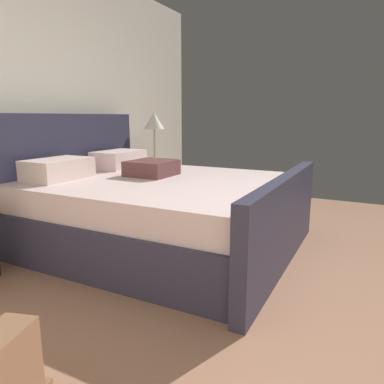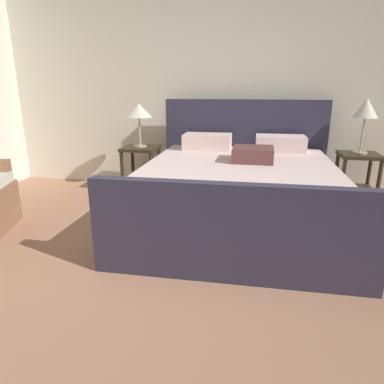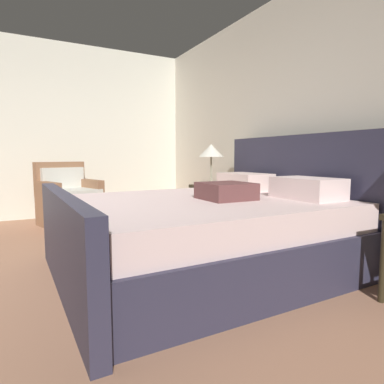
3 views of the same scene
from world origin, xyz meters
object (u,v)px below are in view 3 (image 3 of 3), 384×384
Objects in this scene: bed at (208,230)px; nightstand_left at (211,200)px; table_lamp_left at (211,152)px; armchair at (69,201)px.

nightstand_left is at bearing 147.57° from bed.
bed reaches higher than nightstand_left.
bed is 1.57m from nightstand_left.
bed is 4.36× the size of table_lamp_left.
table_lamp_left is 2.16m from armchair.
table_lamp_left reaches higher than armchair.
table_lamp_left is 0.59× the size of armchair.
table_lamp_left is (-0.00, 0.00, 0.64)m from nightstand_left.
bed is 2.67m from armchair.
armchair is (-1.22, -1.63, -0.69)m from table_lamp_left.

